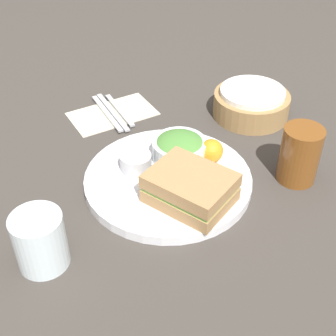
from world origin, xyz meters
The scene contains 13 objects.
ground_plane centered at (0.00, 0.00, 0.00)m, with size 4.00×4.00×0.00m, color #3D3833.
plate centered at (0.00, 0.00, 0.01)m, with size 0.32×0.32×0.02m, color silver.
sandwich centered at (0.08, 0.00, 0.05)m, with size 0.18×0.16×0.06m.
salad_bowl centered at (-0.04, 0.05, 0.05)m, with size 0.11×0.11×0.05m.
dressing_cup centered at (-0.05, -0.04, 0.04)m, with size 0.06×0.06×0.03m, color #B7B7BC.
orange_wedge centered at (0.00, 0.10, 0.04)m, with size 0.05×0.05×0.05m, color orange.
drink_glass centered at (0.11, 0.23, 0.06)m, with size 0.08×0.08×0.11m, color brown.
bread_basket centered at (-0.12, 0.30, 0.03)m, with size 0.18×0.18×0.07m.
napkin centered at (-0.29, 0.01, 0.00)m, with size 0.12×0.20×0.00m, color beige.
fork centered at (-0.29, 0.00, 0.01)m, with size 0.17×0.01×0.01m, color #B2B2B7.
knife centered at (-0.29, 0.01, 0.01)m, with size 0.18×0.01×0.01m, color #B2B2B7.
spoon centered at (-0.29, 0.03, 0.01)m, with size 0.16×0.01×0.01m, color #B2B2B7.
water_glass centered at (0.07, -0.27, 0.05)m, with size 0.08×0.08×0.10m, color silver.
Camera 1 is at (0.60, -0.35, 0.59)m, focal length 50.00 mm.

